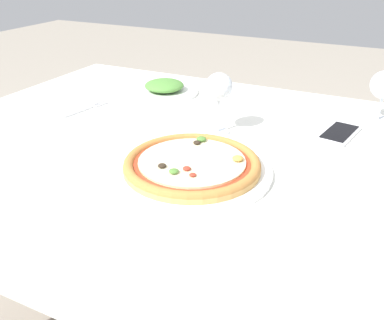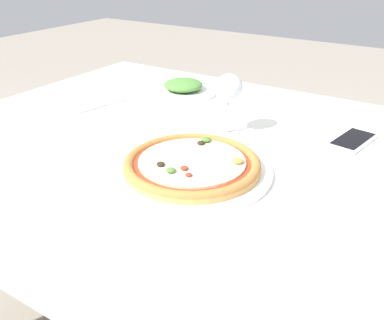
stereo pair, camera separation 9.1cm
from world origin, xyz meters
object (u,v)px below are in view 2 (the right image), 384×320
object	(u,v)px
cell_phone	(353,140)
side_plate	(183,88)
pizza_plate	(192,166)
wine_glass_far_left	(229,90)
fork	(104,105)
dining_table	(191,171)

from	to	relation	value
cell_phone	side_plate	bearing A→B (deg)	169.70
pizza_plate	wine_glass_far_left	size ratio (longest dim) A/B	2.17
side_plate	pizza_plate	bearing A→B (deg)	-54.38
pizza_plate	fork	distance (m)	0.50
dining_table	wine_glass_far_left	world-z (taller)	wine_glass_far_left
dining_table	pizza_plate	size ratio (longest dim) A/B	4.04
pizza_plate	wine_glass_far_left	bearing A→B (deg)	99.31
fork	wine_glass_far_left	xyz separation A→B (m)	(0.42, 0.01, 0.11)
wine_glass_far_left	cell_phone	bearing A→B (deg)	22.62
dining_table	wine_glass_far_left	bearing A→B (deg)	69.36
fork	wine_glass_far_left	distance (m)	0.43
fork	pizza_plate	bearing A→B (deg)	-25.22
dining_table	pizza_plate	bearing A→B (deg)	-55.99
dining_table	side_plate	distance (m)	0.42
pizza_plate	wine_glass_far_left	distance (m)	0.25
cell_phone	side_plate	size ratio (longest dim) A/B	0.70
dining_table	wine_glass_far_left	distance (m)	0.22
pizza_plate	fork	xyz separation A→B (m)	(-0.46, 0.22, -0.01)
wine_glass_far_left	cell_phone	world-z (taller)	wine_glass_far_left
dining_table	fork	distance (m)	0.40
pizza_plate	side_plate	world-z (taller)	side_plate
pizza_plate	fork	world-z (taller)	pizza_plate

